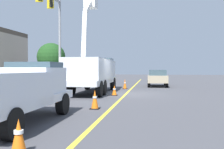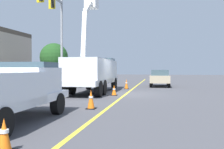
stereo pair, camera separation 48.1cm
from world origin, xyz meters
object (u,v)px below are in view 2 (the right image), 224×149
(traffic_cone_mid_front, at_px, (91,100))
(traffic_signal_mast, at_px, (56,22))
(traffic_cone_trailing, at_px, (126,84))
(service_pickup_truck, at_px, (8,90))
(traffic_cone_leading, at_px, (4,136))
(utility_bucket_truck, at_px, (93,71))
(traffic_cone_mid_rear, at_px, (114,90))
(passing_minivan, at_px, (160,77))

(traffic_cone_mid_front, distance_m, traffic_signal_mast, 12.50)
(traffic_cone_trailing, height_order, traffic_signal_mast, traffic_signal_mast)
(service_pickup_truck, height_order, traffic_cone_leading, service_pickup_truck)
(utility_bucket_truck, bearing_deg, traffic_cone_mid_front, -163.34)
(traffic_cone_leading, height_order, traffic_cone_mid_front, traffic_cone_mid_front)
(traffic_cone_leading, bearing_deg, traffic_cone_trailing, 1.33)
(traffic_cone_mid_rear, relative_size, traffic_signal_mast, 0.08)
(utility_bucket_truck, relative_size, traffic_cone_leading, 11.09)
(utility_bucket_truck, xyz_separation_m, traffic_cone_leading, (-13.66, -2.27, -1.26))
(service_pickup_truck, xyz_separation_m, traffic_cone_leading, (-2.61, -1.75, -0.75))
(service_pickup_truck, xyz_separation_m, traffic_cone_mid_front, (3.47, -1.74, -0.70))
(traffic_cone_mid_rear, xyz_separation_m, traffic_cone_trailing, (5.68, 0.16, 0.09))
(utility_bucket_truck, height_order, traffic_signal_mast, traffic_signal_mast)
(traffic_cone_mid_rear, relative_size, traffic_cone_trailing, 0.79)
(service_pickup_truck, distance_m, traffic_cone_mid_front, 3.95)
(service_pickup_truck, height_order, traffic_cone_trailing, service_pickup_truck)
(utility_bucket_truck, bearing_deg, service_pickup_truck, -177.29)
(traffic_cone_mid_front, height_order, traffic_cone_trailing, traffic_cone_trailing)
(traffic_cone_mid_front, distance_m, traffic_cone_trailing, 11.47)
(traffic_cone_trailing, bearing_deg, passing_minivan, -34.70)
(service_pickup_truck, relative_size, traffic_signal_mast, 0.65)
(passing_minivan, bearing_deg, traffic_signal_mast, 125.19)
(traffic_cone_leading, xyz_separation_m, traffic_cone_trailing, (17.54, 0.41, 0.07))
(traffic_cone_mid_front, bearing_deg, passing_minivan, -8.69)
(utility_bucket_truck, xyz_separation_m, passing_minivan, (7.87, -4.63, -0.66))
(service_pickup_truck, bearing_deg, traffic_signal_mast, 19.18)
(service_pickup_truck, bearing_deg, passing_minivan, -12.24)
(traffic_cone_mid_front, xyz_separation_m, traffic_cone_mid_rear, (5.78, 0.24, -0.08))
(utility_bucket_truck, distance_m, traffic_cone_mid_front, 8.00)
(service_pickup_truck, bearing_deg, traffic_cone_mid_front, -26.66)
(passing_minivan, xyz_separation_m, traffic_cone_mid_rear, (-9.67, 2.60, -0.63))
(utility_bucket_truck, distance_m, traffic_cone_trailing, 4.47)
(traffic_cone_leading, bearing_deg, traffic_signal_mast, 21.92)
(utility_bucket_truck, distance_m, traffic_signal_mast, 6.06)
(traffic_cone_mid_rear, xyz_separation_m, traffic_signal_mast, (3.62, 5.98, 5.50))
(traffic_cone_trailing, relative_size, traffic_signal_mast, 0.10)
(traffic_cone_leading, xyz_separation_m, traffic_cone_mid_front, (6.08, 0.01, 0.06))
(passing_minivan, bearing_deg, utility_bucket_truck, 149.55)
(traffic_cone_mid_front, bearing_deg, traffic_cone_trailing, 2.00)
(service_pickup_truck, bearing_deg, traffic_cone_trailing, -5.14)
(traffic_cone_mid_front, bearing_deg, utility_bucket_truck, 16.66)
(service_pickup_truck, xyz_separation_m, passing_minivan, (18.92, -4.10, -0.15))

